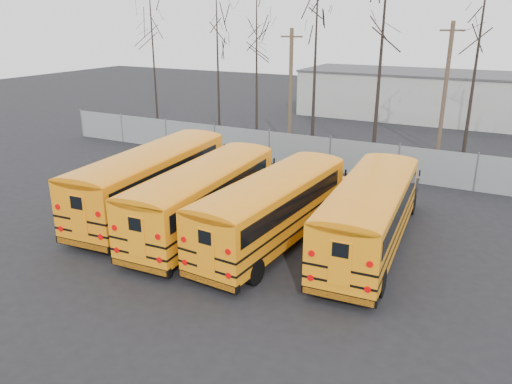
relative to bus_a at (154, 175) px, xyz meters
The scene contains 15 objects.
ground 5.53m from the bus_a, 20.69° to the right, with size 120.00×120.00×0.00m, color black.
fence 11.30m from the bus_a, 64.34° to the left, with size 40.00×0.04×2.00m, color gray.
distant_building 30.93m from the bus_a, 77.15° to the left, with size 22.00×8.00×4.00m, color #AAAAA5.
bus_a is the anchor object (origin of this frame).
bus_b 3.29m from the bus_a, 10.99° to the right, with size 2.93×10.65×2.95m.
bus_c 6.39m from the bus_a, ahead, with size 3.04×10.44×2.89m.
bus_d 9.90m from the bus_a, ahead, with size 3.13×10.58×2.92m.
utility_pole_left 13.84m from the bus_a, 86.96° to the left, with size 1.41×0.43×8.03m.
utility_pole_right 19.78m from the bus_a, 59.27° to the left, with size 1.45×0.62×8.47m.
tree_0 16.22m from the bus_a, 127.73° to the left, with size 0.26×0.26×11.29m, color black.
tree_1 14.03m from the bus_a, 109.08° to the left, with size 0.26×0.26×9.81m, color black.
tree_2 14.03m from the bus_a, 97.44° to the left, with size 0.26×0.26×10.17m, color black.
tree_3 14.17m from the bus_a, 79.91° to the left, with size 0.26×0.26×10.20m, color black.
tree_4 14.63m from the bus_a, 60.29° to the left, with size 0.26×0.26×12.22m, color black.
tree_5 19.98m from the bus_a, 53.40° to the left, with size 0.26×0.26×11.07m, color black.
Camera 1 is at (9.36, -15.27, 8.59)m, focal length 35.00 mm.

